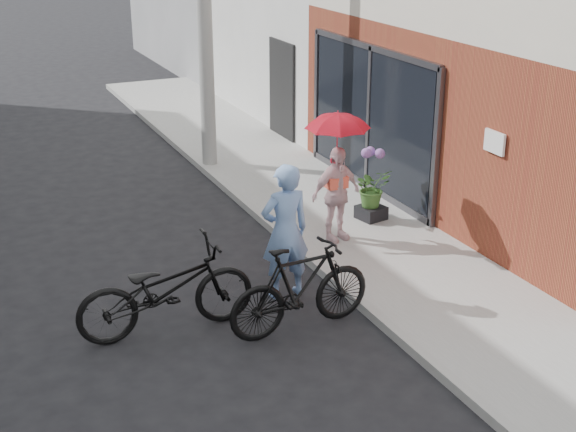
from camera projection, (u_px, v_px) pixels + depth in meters
ground at (287, 316)px, 10.03m from camera, size 80.00×80.00×0.00m
sidewalk at (356, 229)px, 12.51m from camera, size 2.20×24.00×0.12m
curb at (289, 242)px, 12.06m from camera, size 0.12×24.00×0.12m
officer at (285, 231)px, 10.23m from camera, size 0.66×0.43×1.81m
bike_left at (166, 289)px, 9.46m from camera, size 2.16×0.80×1.13m
bike_right at (301, 288)px, 9.51m from camera, size 1.89×0.64×1.12m
kimono_woman at (336, 194)px, 11.74m from camera, size 0.89×0.49×1.43m
parasol at (338, 120)px, 11.33m from camera, size 0.89×0.89×0.78m
planter at (371, 212)px, 12.74m from camera, size 0.46×0.46×0.21m
potted_plant at (372, 188)px, 12.59m from camera, size 0.57×0.49×0.63m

